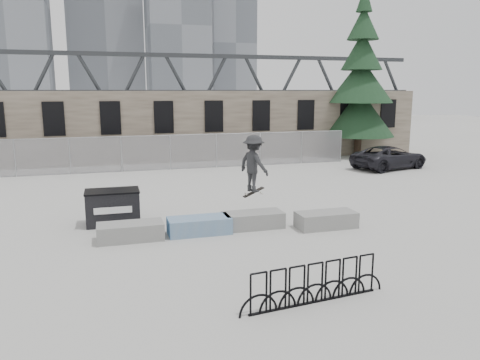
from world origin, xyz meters
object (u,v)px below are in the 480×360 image
object	(u,v)px
planter_center_left	(199,225)
dumpster	(113,207)
planter_center_right	(253,219)
bike_rack	(315,284)
planter_offset	(326,219)
skateboarder	(254,164)
suv	(390,157)
planter_far_left	(130,231)
spruce_tree	(360,87)

from	to	relation	value
planter_center_left	dumpster	distance (m)	3.27
planter_center_right	bike_rack	xyz separation A→B (m)	(-0.46, -5.77, 0.15)
planter_offset	skateboarder	xyz separation A→B (m)	(-2.10, 1.45, 1.77)
dumpster	suv	world-z (taller)	suv
suv	dumpster	bearing A→B (deg)	100.59
planter_center_left	planter_offset	distance (m)	4.26
planter_center_left	skateboarder	bearing A→B (deg)	23.29
planter_far_left	planter_center_right	xyz separation A→B (m)	(4.04, 0.19, 0.00)
planter_center_right	planter_center_left	bearing A→B (deg)	-175.61
spruce_tree	bike_rack	bearing A→B (deg)	-122.34
skateboarder	planter_far_left	bearing A→B (deg)	76.78
planter_center_right	dumpster	world-z (taller)	dumpster
planter_offset	bike_rack	xyz separation A→B (m)	(-2.82, -5.10, 0.15)
planter_center_left	suv	xyz separation A→B (m)	(13.31, 9.41, 0.38)
bike_rack	planter_center_right	bearing A→B (deg)	85.42
planter_far_left	planter_offset	distance (m)	6.41
planter_center_left	planter_center_right	xyz separation A→B (m)	(1.87, 0.14, 0.00)
skateboarder	planter_center_right	bearing A→B (deg)	135.53
dumpster	spruce_tree	xyz separation A→B (m)	(17.00, 12.93, 4.14)
suv	planter_center_left	bearing A→B (deg)	110.68
planter_far_left	suv	bearing A→B (deg)	31.42
dumpster	bike_rack	bearing A→B (deg)	-61.18
spruce_tree	suv	distance (m)	6.88
planter_offset	suv	world-z (taller)	suv
spruce_tree	suv	world-z (taller)	spruce_tree
dumpster	spruce_tree	world-z (taller)	spruce_tree
planter_offset	suv	bearing A→B (deg)	47.58
planter_far_left	spruce_tree	xyz separation A→B (m)	(16.54, 14.90, 4.45)
planter_far_left	planter_offset	xyz separation A→B (m)	(6.40, -0.49, 0.00)
planter_far_left	spruce_tree	world-z (taller)	spruce_tree
planter_offset	dumpster	size ratio (longest dim) A/B	1.10
planter_far_left	bike_rack	xyz separation A→B (m)	(3.57, -5.58, 0.15)
planter_center_right	bike_rack	size ratio (longest dim) A/B	0.56
planter_far_left	suv	xyz separation A→B (m)	(15.48, 9.46, 0.38)
bike_rack	spruce_tree	size ratio (longest dim) A/B	0.31
suv	planter_far_left	bearing A→B (deg)	106.84
spruce_tree	planter_offset	bearing A→B (deg)	-123.40
planter_far_left	dumpster	world-z (taller)	dumpster
planter_center_left	planter_offset	size ratio (longest dim) A/B	1.00
spruce_tree	planter_far_left	bearing A→B (deg)	-137.99
planter_far_left	dumpster	distance (m)	2.04
planter_center_right	dumpster	distance (m)	4.85
bike_rack	spruce_tree	world-z (taller)	spruce_tree
bike_rack	skateboarder	size ratio (longest dim) A/B	1.65
skateboarder	dumpster	bearing A→B (deg)	52.23
planter_far_left	spruce_tree	distance (m)	22.70
planter_center_right	skateboarder	size ratio (longest dim) A/B	0.93
planter_far_left	skateboarder	world-z (taller)	skateboarder
suv	skateboarder	distance (m)	14.11
planter_center_left	bike_rack	world-z (taller)	bike_rack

